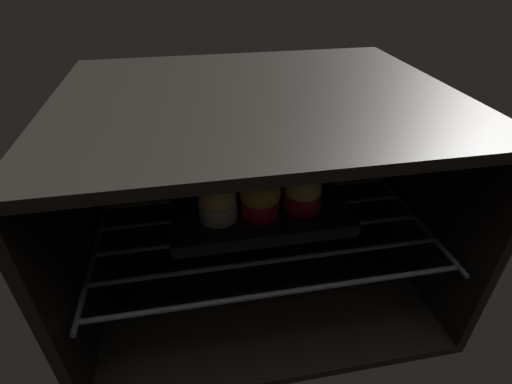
% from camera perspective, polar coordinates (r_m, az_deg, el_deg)
% --- Properties ---
extents(oven_cavity, '(0.59, 0.47, 0.37)m').
position_cam_1_polar(oven_cavity, '(0.69, -0.46, 1.31)').
color(oven_cavity, black).
rests_on(oven_cavity, ground).
extents(oven_rack, '(0.55, 0.42, 0.01)m').
position_cam_1_polar(oven_rack, '(0.68, 0.18, -3.01)').
color(oven_rack, '#4C494C').
rests_on(oven_rack, oven_cavity).
extents(baking_tray, '(0.30, 0.22, 0.02)m').
position_cam_1_polar(baking_tray, '(0.68, 0.00, -1.68)').
color(baking_tray, black).
rests_on(baking_tray, oven_rack).
extents(muffin_row0_col0, '(0.06, 0.06, 0.07)m').
position_cam_1_polar(muffin_row0_col0, '(0.62, -5.83, -1.34)').
color(muffin_row0_col0, silver).
rests_on(muffin_row0_col0, baking_tray).
extents(muffin_row0_col1, '(0.07, 0.07, 0.08)m').
position_cam_1_polar(muffin_row0_col1, '(0.63, 0.72, -0.54)').
color(muffin_row0_col1, red).
rests_on(muffin_row0_col1, baking_tray).
extents(muffin_row0_col2, '(0.06, 0.06, 0.07)m').
position_cam_1_polar(muffin_row0_col2, '(0.65, 7.08, -0.02)').
color(muffin_row0_col2, red).
rests_on(muffin_row0_col2, baking_tray).
extents(muffin_row1_col0, '(0.06, 0.06, 0.08)m').
position_cam_1_polar(muffin_row1_col0, '(0.69, -6.59, 2.27)').
color(muffin_row1_col0, '#0C8C84').
rests_on(muffin_row1_col0, baking_tray).
extents(muffin_row1_col1, '(0.07, 0.07, 0.08)m').
position_cam_1_polar(muffin_row1_col1, '(0.69, -0.43, 2.95)').
color(muffin_row1_col1, '#7A238C').
rests_on(muffin_row1_col1, baking_tray).
extents(muffin_row1_col2, '(0.06, 0.06, 0.07)m').
position_cam_1_polar(muffin_row1_col2, '(0.71, 5.39, 3.00)').
color(muffin_row1_col2, '#1928B7').
rests_on(muffin_row1_col2, baking_tray).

